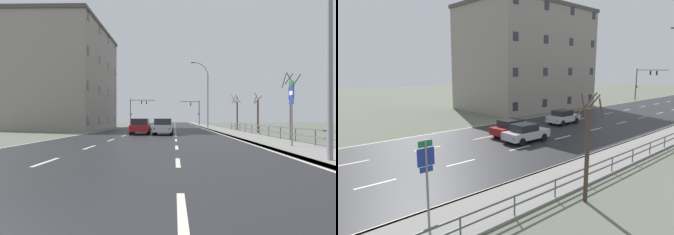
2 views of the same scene
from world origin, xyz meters
TOP-DOWN VIEW (x-y plane):
  - ground_plane at (0.00, 48.00)m, footprint 160.00×160.00m
  - road_asphalt_strip at (0.00, 60.00)m, footprint 14.00×120.00m
  - guardrail at (9.85, 21.18)m, footprint 0.07×31.81m
  - highway_sign at (8.39, 12.78)m, footprint 0.09×0.68m
  - traffic_signal_left at (-6.46, 65.25)m, footprint 5.77×0.36m
  - car_distant at (1.15, 25.44)m, footprint 1.92×4.14m
  - car_mid_centre at (-1.12, 25.95)m, footprint 1.93×4.15m
  - car_far_left at (-1.78, 34.39)m, footprint 1.89×4.13m
  - brick_building at (-14.80, 41.74)m, footprint 13.03×19.60m
  - bare_tree_near at (10.93, 19.41)m, footprint 1.40×1.18m

SIDE VIEW (x-z plane):
  - ground_plane at x=0.00m, z-range -0.12..0.00m
  - road_asphalt_strip at x=0.00m, z-range 0.00..0.02m
  - guardrail at x=9.85m, z-range 0.21..1.21m
  - car_distant at x=1.15m, z-range 0.02..1.59m
  - car_mid_centre at x=-1.12m, z-range 0.02..1.59m
  - car_far_left at x=-1.78m, z-range 0.02..1.59m
  - highway_sign at x=8.39m, z-range 0.50..4.07m
  - bare_tree_near at x=10.93m, z-range -0.06..5.00m
  - traffic_signal_left at x=-6.46m, z-range 1.18..7.25m
  - brick_building at x=-14.80m, z-range 0.01..15.30m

